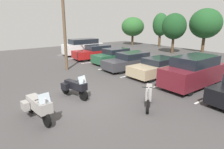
% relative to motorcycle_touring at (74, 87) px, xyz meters
% --- Properties ---
extents(ground, '(44.00, 44.00, 0.10)m').
position_rel_motorcycle_touring_xyz_m(ground, '(0.56, 0.04, -0.66)').
color(ground, '#423F3F').
extents(motorcycle_touring, '(2.14, 0.98, 1.32)m').
position_rel_motorcycle_touring_xyz_m(motorcycle_touring, '(0.00, 0.00, 0.00)').
color(motorcycle_touring, black).
rests_on(motorcycle_touring, ground).
extents(motorcycle_second, '(1.50, 1.71, 1.26)m').
position_rel_motorcycle_touring_xyz_m(motorcycle_second, '(3.26, 2.32, -0.02)').
color(motorcycle_second, black).
rests_on(motorcycle_second, ground).
extents(motorcycle_third, '(2.31, 1.00, 1.39)m').
position_rel_motorcycle_touring_xyz_m(motorcycle_third, '(1.44, -2.38, 0.05)').
color(motorcycle_third, black).
rests_on(motorcycle_third, ground).
extents(parking_stripes, '(23.96, 5.08, 0.01)m').
position_rel_motorcycle_touring_xyz_m(parking_stripes, '(-1.47, 6.97, -0.61)').
color(parking_stripes, silver).
rests_on(parking_stripes, ground).
extents(car_white, '(2.03, 4.86, 1.90)m').
position_rel_motorcycle_touring_xyz_m(car_white, '(-12.03, 7.18, 0.35)').
color(car_white, white).
rests_on(car_white, ground).
extents(car_red, '(2.29, 4.79, 1.47)m').
position_rel_motorcycle_touring_xyz_m(car_red, '(-8.77, 6.91, 0.11)').
color(car_red, maroon).
rests_on(car_red, ground).
extents(car_green, '(1.82, 4.44, 1.43)m').
position_rel_motorcycle_touring_xyz_m(car_green, '(-5.73, 7.23, 0.09)').
color(car_green, '#235638').
rests_on(car_green, ground).
extents(car_charcoal, '(1.99, 4.94, 1.44)m').
position_rel_motorcycle_touring_xyz_m(car_charcoal, '(-2.95, 6.81, 0.10)').
color(car_charcoal, '#38383D').
rests_on(car_charcoal, ground).
extents(car_tan, '(1.93, 4.58, 1.36)m').
position_rel_motorcycle_touring_xyz_m(car_tan, '(-0.16, 6.97, 0.07)').
color(car_tan, tan).
rests_on(car_tan, ground).
extents(car_maroon, '(1.94, 4.77, 1.95)m').
position_rel_motorcycle_touring_xyz_m(car_maroon, '(2.83, 6.87, 0.36)').
color(car_maroon, maroon).
rests_on(car_maroon, ground).
extents(utility_pole, '(1.80, 0.26, 9.01)m').
position_rel_motorcycle_touring_xyz_m(utility_pole, '(-6.04, 2.29, 4.08)').
color(utility_pole, brown).
rests_on(utility_pole, ground).
extents(tree_far_right, '(4.00, 4.00, 5.56)m').
position_rel_motorcycle_touring_xyz_m(tree_far_right, '(-4.31, 20.89, 3.05)').
color(tree_far_right, '#4C3823').
rests_on(tree_far_right, ground).
extents(tree_left, '(2.41, 2.41, 5.17)m').
position_rel_motorcycle_touring_xyz_m(tree_left, '(-11.50, 20.74, 2.77)').
color(tree_left, '#4C3823').
rests_on(tree_left, ground).
extents(tree_rear, '(2.95, 2.95, 4.93)m').
position_rel_motorcycle_touring_xyz_m(tree_rear, '(-5.99, 16.68, 2.72)').
color(tree_rear, '#4C3823').
rests_on(tree_rear, ground).
extents(tree_center_left, '(3.76, 3.76, 4.58)m').
position_rel_motorcycle_touring_xyz_m(tree_center_left, '(-15.65, 18.72, 2.41)').
color(tree_center_left, '#4C3823').
rests_on(tree_center_left, ground).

